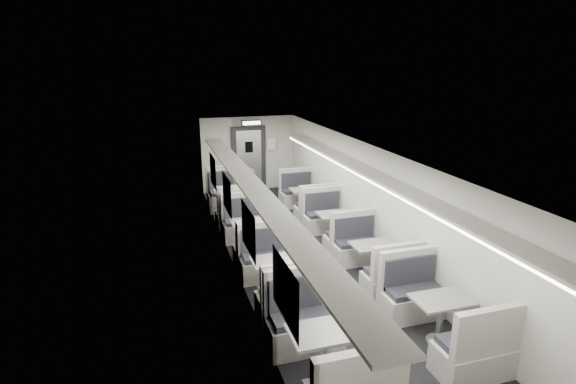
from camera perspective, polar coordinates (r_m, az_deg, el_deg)
room at (r=9.03m, az=2.91°, el=-2.53°), size 3.24×12.24×2.64m
booth_left_a at (r=12.07m, az=-6.93°, el=-1.59°), size 1.15×2.33×1.24m
booth_left_b at (r=10.04m, az=-4.67°, el=-5.59°), size 1.03×2.09×1.12m
booth_left_c at (r=8.22m, az=-1.54°, el=-10.79°), size 1.02×2.07×1.11m
booth_left_d at (r=6.28m, az=4.61°, el=-20.06°), size 1.12×2.26×1.21m
booth_right_a at (r=12.46m, az=2.26°, el=-1.16°), size 1.01×2.04×1.09m
booth_right_b at (r=10.59m, az=6.02°, el=-4.49°), size 1.01×2.04×1.09m
booth_right_c at (r=9.04m, az=10.64°, el=-8.52°), size 1.00×2.03×1.09m
booth_right_d at (r=7.39m, az=18.72°, el=-15.11°), size 1.03×2.10×1.12m
passenger at (r=11.23m, az=-4.73°, el=-0.92°), size 0.63×0.47×1.58m
window_a at (r=11.85m, az=-9.50°, el=2.65°), size 0.02×1.18×0.84m
window_b at (r=9.74m, az=-7.75°, el=-0.30°), size 0.02×1.18×0.84m
window_c at (r=7.69m, az=-5.06°, el=-4.84°), size 0.02×1.18×0.84m
window_d at (r=5.75m, az=-0.38°, el=-12.52°), size 0.02×1.18×0.84m
luggage_rack_left at (r=8.21m, az=-4.51°, el=0.73°), size 0.46×10.40×0.09m
luggage_rack_right at (r=9.05m, az=11.07°, el=1.96°), size 0.46×10.40×0.09m
vestibule_door at (r=14.59m, az=-4.98°, el=4.17°), size 1.10×0.13×2.10m
exit_sign at (r=13.90m, az=-4.68°, el=8.76°), size 0.62×0.12×0.16m
wall_notice at (r=14.66m, az=-2.13°, el=6.11°), size 0.32×0.02×0.40m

